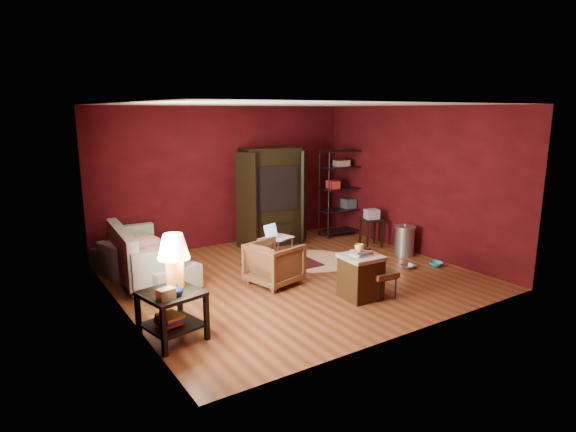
# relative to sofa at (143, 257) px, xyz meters

# --- Properties ---
(room) EXTENTS (5.54, 5.04, 2.84)m
(room) POSITION_rel_sofa_xyz_m (2.10, -1.21, 1.00)
(room) COLOR brown
(room) RESTS_ON ground
(sofa) EXTENTS (1.11, 2.13, 0.80)m
(sofa) POSITION_rel_sofa_xyz_m (0.00, 0.00, 0.00)
(sofa) COLOR gray
(sofa) RESTS_ON ground
(armchair) EXTENTS (0.83, 0.86, 0.75)m
(armchair) POSITION_rel_sofa_xyz_m (1.69, -1.30, -0.03)
(armchair) COLOR black
(armchair) RESTS_ON ground
(pet_bowl_steel) EXTENTS (0.26, 0.07, 0.25)m
(pet_bowl_steel) POSITION_rel_sofa_xyz_m (4.06, -1.92, -0.27)
(pet_bowl_steel) COLOR #AEB2B5
(pet_bowl_steel) RESTS_ON ground
(pet_bowl_turquoise) EXTENTS (0.25, 0.13, 0.24)m
(pet_bowl_turquoise) POSITION_rel_sofa_xyz_m (4.56, -2.11, -0.28)
(pet_bowl_turquoise) COLOR teal
(pet_bowl_turquoise) RESTS_ON ground
(vase) EXTENTS (0.17, 0.18, 0.14)m
(vase) POSITION_rel_sofa_xyz_m (-0.32, -2.42, 0.28)
(vase) COLOR #0D1444
(vase) RESTS_ON side_table
(mug) EXTENTS (0.16, 0.14, 0.13)m
(mug) POSITION_rel_sofa_xyz_m (2.38, -2.50, 0.39)
(mug) COLOR #DED56C
(mug) RESTS_ON hamper
(side_table) EXTENTS (0.76, 0.76, 1.27)m
(side_table) POSITION_rel_sofa_xyz_m (-0.28, -2.20, 0.36)
(side_table) COLOR black
(side_table) RESTS_ON ground
(sofa_cushions) EXTENTS (0.91, 2.00, 0.82)m
(sofa_cushions) POSITION_rel_sofa_xyz_m (-0.05, 0.02, 0.00)
(sofa_cushions) COLOR gray
(sofa_cushions) RESTS_ON sofa
(hamper) EXTENTS (0.56, 0.56, 0.75)m
(hamper) POSITION_rel_sofa_xyz_m (2.44, -2.49, -0.06)
(hamper) COLOR #3D240E
(hamper) RESTS_ON ground
(footstool) EXTENTS (0.43, 0.43, 0.40)m
(footstool) POSITION_rel_sofa_xyz_m (2.72, -2.62, -0.05)
(footstool) COLOR black
(footstool) RESTS_ON ground
(rug_round) EXTENTS (1.64, 1.64, 0.01)m
(rug_round) POSITION_rel_sofa_xyz_m (2.92, -0.67, -0.39)
(rug_round) COLOR #F0E8C8
(rug_round) RESTS_ON ground
(rug_oriental) EXTENTS (1.28, 0.86, 0.01)m
(rug_oriental) POSITION_rel_sofa_xyz_m (2.28, -0.59, -0.38)
(rug_oriental) COLOR #4A1316
(rug_oriental) RESTS_ON ground
(laptop_desk) EXTENTS (0.67, 0.58, 0.71)m
(laptop_desk) POSITION_rel_sofa_xyz_m (2.24, -0.44, 0.04)
(laptop_desk) COLOR #BA556B
(laptop_desk) RESTS_ON ground
(tv_armoire) EXTENTS (1.55, 0.96, 1.98)m
(tv_armoire) POSITION_rel_sofa_xyz_m (2.88, 0.77, 0.63)
(tv_armoire) COLOR black
(tv_armoire) RESTS_ON ground
(wire_shelving) EXTENTS (0.95, 0.47, 1.88)m
(wire_shelving) POSITION_rel_sofa_xyz_m (4.53, 0.54, 0.63)
(wire_shelving) COLOR black
(wire_shelving) RESTS_ON ground
(small_stand) EXTENTS (0.47, 0.47, 0.77)m
(small_stand) POSITION_rel_sofa_xyz_m (4.47, -0.51, 0.17)
(small_stand) COLOR black
(small_stand) RESTS_ON ground
(trash_can) EXTENTS (0.51, 0.51, 0.62)m
(trash_can) POSITION_rel_sofa_xyz_m (4.56, -1.34, -0.11)
(trash_can) COLOR #B1B7B9
(trash_can) RESTS_ON ground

